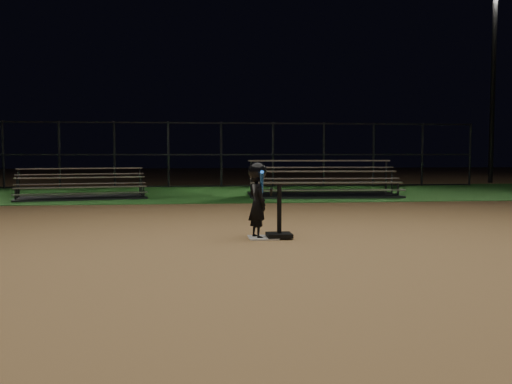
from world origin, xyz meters
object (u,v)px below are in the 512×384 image
(child_batter, at_px, (257,198))
(light_pole_right, at_px, (494,69))
(bleacher_left, at_px, (82,192))
(bleacher_right, at_px, (323,189))
(batting_tee, at_px, (279,227))
(home_plate, at_px, (263,238))

(child_batter, xyz_separation_m, light_pole_right, (12.09, 14.94, 4.32))
(bleacher_left, height_order, bleacher_right, bleacher_right)
(batting_tee, distance_m, light_pole_right, 19.63)
(bleacher_right, xyz_separation_m, light_pole_right, (9.16, 6.77, 4.72))
(bleacher_right, bearing_deg, batting_tee, -104.59)
(home_plate, xyz_separation_m, batting_tee, (0.25, -0.03, 0.16))
(batting_tee, bearing_deg, bleacher_left, 119.13)
(batting_tee, height_order, bleacher_right, bleacher_right)
(bleacher_left, distance_m, light_pole_right, 18.30)
(home_plate, relative_size, child_batter, 0.38)
(light_pole_right, bearing_deg, bleacher_right, -143.52)
(batting_tee, distance_m, bleacher_left, 9.30)
(child_batter, xyz_separation_m, bleacher_right, (2.93, 8.16, -0.40))
(home_plate, distance_m, bleacher_right, 8.65)
(bleacher_left, height_order, light_pole_right, light_pole_right)
(batting_tee, bearing_deg, child_batter, 173.37)
(bleacher_right, bearing_deg, child_batter, -106.77)
(child_batter, distance_m, light_pole_right, 19.69)
(child_batter, height_order, bleacher_right, child_batter)
(light_pole_right, bearing_deg, home_plate, -128.77)
(bleacher_left, relative_size, light_pole_right, 0.46)
(home_plate, distance_m, bleacher_left, 9.15)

